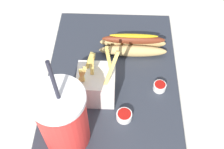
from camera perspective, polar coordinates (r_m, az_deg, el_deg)
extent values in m
cube|color=silver|center=(0.71, 0.00, -2.95)|extent=(2.40, 2.40, 0.02)
cube|color=#2D333D|center=(0.69, 0.00, -2.02)|extent=(0.50, 0.32, 0.02)
cylinder|color=red|center=(0.55, -9.95, -9.22)|extent=(0.10, 0.10, 0.14)
cylinder|color=white|center=(0.49, -11.20, -4.95)|extent=(0.10, 0.10, 0.01)
cylinder|color=#262633|center=(0.46, -11.92, -1.41)|extent=(0.02, 0.02, 0.09)
cube|color=white|center=(0.63, -3.23, -2.15)|extent=(0.08, 0.08, 0.08)
cube|color=#E5C660|center=(0.61, -5.04, 2.00)|extent=(0.02, 0.03, 0.07)
cube|color=#E5C660|center=(0.59, -0.64, 3.11)|extent=(0.01, 0.02, 0.08)
cube|color=#E5C660|center=(0.59, -4.12, 1.43)|extent=(0.01, 0.01, 0.08)
cube|color=#E5C660|center=(0.57, -0.64, 1.12)|extent=(0.04, 0.03, 0.08)
cube|color=#E5C660|center=(0.58, -6.35, -0.60)|extent=(0.02, 0.03, 0.08)
cube|color=#E5C660|center=(0.58, -6.05, -0.79)|extent=(0.02, 0.01, 0.07)
cube|color=#E5C660|center=(0.60, -4.09, 2.69)|extent=(0.03, 0.02, 0.07)
ellipsoid|color=tan|center=(0.75, 4.30, 6.52)|extent=(0.03, 0.18, 0.03)
ellipsoid|color=tan|center=(0.73, 4.32, 4.88)|extent=(0.03, 0.18, 0.03)
ellipsoid|color=maroon|center=(0.72, 4.44, 7.20)|extent=(0.02, 0.16, 0.02)
ellipsoid|color=gold|center=(0.71, 4.51, 7.93)|extent=(0.01, 0.12, 0.01)
cylinder|color=white|center=(0.62, 2.51, -8.49)|extent=(0.04, 0.04, 0.02)
cylinder|color=#B2140F|center=(0.61, 2.54, -8.18)|extent=(0.03, 0.03, 0.01)
cylinder|color=white|center=(0.67, 9.75, -2.49)|extent=(0.03, 0.03, 0.02)
cylinder|color=#B2140F|center=(0.67, 9.83, -2.15)|extent=(0.03, 0.03, 0.01)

